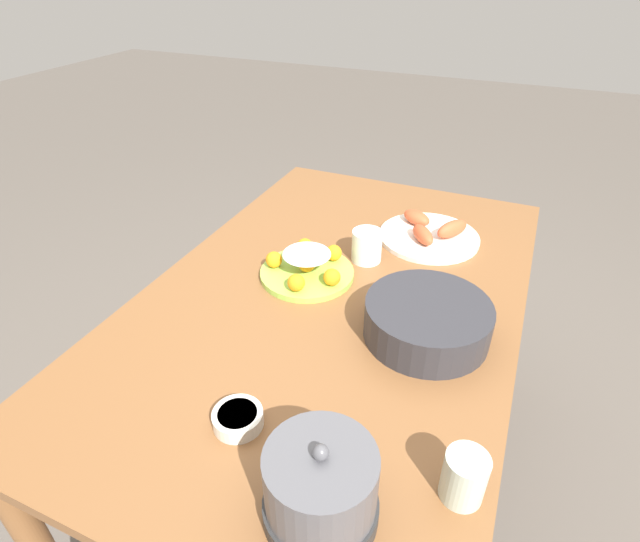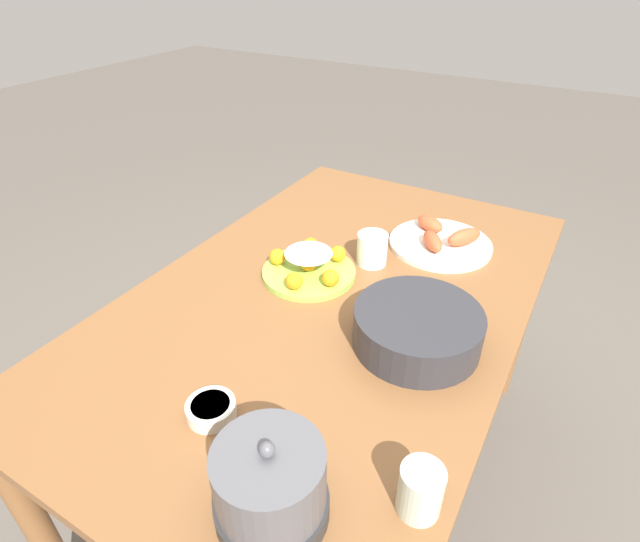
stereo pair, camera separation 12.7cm
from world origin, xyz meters
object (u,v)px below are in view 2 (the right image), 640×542
cake_plate (309,267)px  dining_table (331,322)px  warming_pot (270,486)px  seafood_platter (441,241)px  serving_bowl (417,327)px  cup_near (372,249)px  sauce_bowl (211,409)px  cup_far (420,490)px

cake_plate → dining_table: bearing=65.2°
cake_plate → warming_pot: (0.60, 0.29, 0.04)m
cake_plate → seafood_platter: bearing=142.1°
serving_bowl → seafood_platter: (-0.44, -0.09, -0.03)m
cake_plate → cup_near: cup_near is taller
dining_table → seafood_platter: (-0.37, 0.16, 0.11)m
cake_plate → sauce_bowl: bearing=10.0°
dining_table → seafood_platter: bearing=156.4°
cup_far → warming_pot: bearing=-57.8°
cake_plate → serving_bowl: (0.11, 0.34, 0.02)m
dining_table → warming_pot: warming_pot is taller
serving_bowl → cup_far: bearing=21.6°
cup_far → warming_pot: warming_pot is taller
serving_bowl → cup_near: cup_near is taller
cake_plate → cup_near: size_ratio=2.79×
dining_table → seafood_platter: seafood_platter is taller
serving_bowl → sauce_bowl: bearing=-34.0°
serving_bowl → cup_far: 0.39m
seafood_platter → cup_far: (0.80, 0.23, 0.03)m
cup_near → cup_far: 0.72m
serving_bowl → sauce_bowl: serving_bowl is taller
dining_table → cake_plate: (-0.04, -0.09, 0.12)m
cup_far → dining_table: bearing=-137.6°
dining_table → serving_bowl: (0.07, 0.25, 0.14)m
serving_bowl → cup_near: size_ratio=3.13×
warming_pot → cup_far: bearing=122.2°
dining_table → warming_pot: bearing=20.1°
seafood_platter → cup_near: bearing=-36.0°
dining_table → serving_bowl: serving_bowl is taller
sauce_bowl → seafood_platter: (-0.82, 0.17, 0.00)m
seafood_platter → serving_bowl: bearing=11.7°
dining_table → cup_near: 0.23m
dining_table → sauce_bowl: 0.47m
seafood_platter → warming_pot: warming_pot is taller
cake_plate → warming_pot: warming_pot is taller
sauce_bowl → warming_pot: size_ratio=0.52×
dining_table → serving_bowl: bearing=74.1°
cake_plate → cup_near: (-0.14, 0.12, 0.02)m
sauce_bowl → warming_pot: 0.24m
dining_table → cake_plate: cake_plate is taller
dining_table → serving_bowl: 0.30m
dining_table → warming_pot: 0.61m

